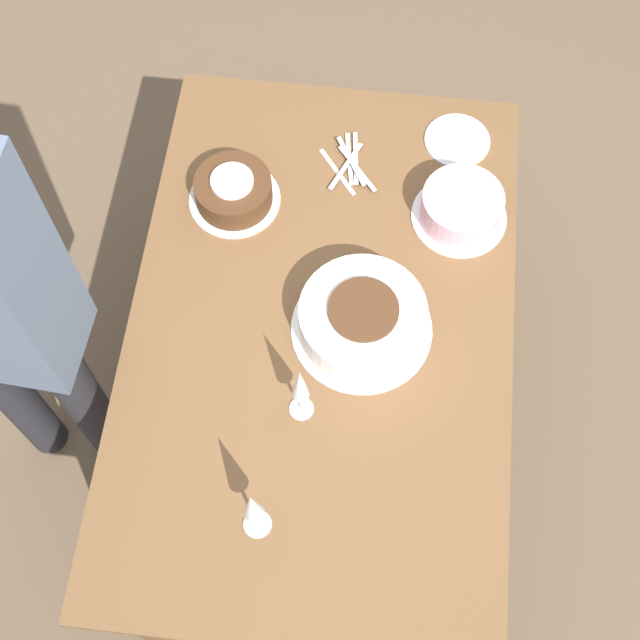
# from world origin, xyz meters

# --- Properties ---
(ground_plane) EXTENTS (12.00, 12.00, 0.00)m
(ground_plane) POSITION_xyz_m (0.00, 0.00, 0.00)
(ground_plane) COLOR brown
(dining_table) EXTENTS (1.50, 0.95, 0.73)m
(dining_table) POSITION_xyz_m (0.00, 0.00, 0.62)
(dining_table) COLOR brown
(dining_table) RESTS_ON ground_plane
(cake_center_white) EXTENTS (0.35, 0.35, 0.12)m
(cake_center_white) POSITION_xyz_m (-0.01, 0.10, 0.78)
(cake_center_white) COLOR white
(cake_center_white) RESTS_ON dining_table
(cake_front_chocolate) EXTENTS (0.24, 0.24, 0.09)m
(cake_front_chocolate) POSITION_xyz_m (-0.35, -0.27, 0.77)
(cake_front_chocolate) COLOR white
(cake_front_chocolate) RESTS_ON dining_table
(cake_back_decorated) EXTENTS (0.25, 0.25, 0.10)m
(cake_back_decorated) POSITION_xyz_m (-0.36, 0.32, 0.77)
(cake_back_decorated) COLOR white
(cake_back_decorated) RESTS_ON dining_table
(wine_glass_near) EXTENTS (0.06, 0.06, 0.24)m
(wine_glass_near) POSITION_xyz_m (0.49, -0.08, 0.89)
(wine_glass_near) COLOR silver
(wine_glass_near) RESTS_ON dining_table
(wine_glass_far) EXTENTS (0.06, 0.06, 0.23)m
(wine_glass_far) POSITION_xyz_m (0.21, -0.02, 0.88)
(wine_glass_far) COLOR silver
(wine_glass_far) RESTS_ON dining_table
(dessert_plate_left) EXTENTS (0.18, 0.18, 0.01)m
(dessert_plate_left) POSITION_xyz_m (-0.60, 0.31, 0.73)
(dessert_plate_left) COLOR silver
(dessert_plate_left) RESTS_ON dining_table
(fork_pile) EXTENTS (0.20, 0.17, 0.02)m
(fork_pile) POSITION_xyz_m (-0.49, 0.02, 0.73)
(fork_pile) COLOR silver
(fork_pile) RESTS_ON dining_table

